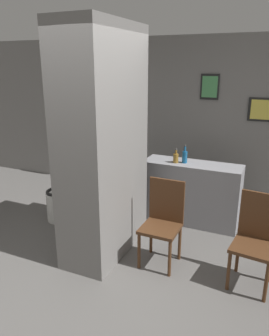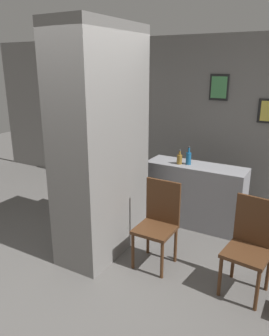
{
  "view_description": "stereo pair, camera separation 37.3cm",
  "coord_description": "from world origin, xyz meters",
  "px_view_note": "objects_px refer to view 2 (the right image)",
  "views": [
    {
      "loc": [
        1.76,
        -2.5,
        2.18
      ],
      "look_at": [
        0.17,
        1.01,
        0.95
      ],
      "focal_mm": 35.0,
      "sensor_mm": 36.0,
      "label": 1
    },
    {
      "loc": [
        2.09,
        -2.33,
        2.18
      ],
      "look_at": [
        0.17,
        1.01,
        0.95
      ],
      "focal_mm": 35.0,
      "sensor_mm": 36.0,
      "label": 2
    }
  ],
  "objects_px": {
    "chair_near_pillar": "(158,220)",
    "bottle_tall": "(189,158)",
    "bicycle": "(122,187)",
    "chair_by_doorway": "(250,243)",
    "toilet": "(67,193)"
  },
  "relations": [
    {
      "from": "chair_by_doorway",
      "to": "bottle_tall",
      "type": "relative_size",
      "value": 3.74
    },
    {
      "from": "bicycle",
      "to": "bottle_tall",
      "type": "relative_size",
      "value": 6.81
    },
    {
      "from": "chair_near_pillar",
      "to": "bottle_tall",
      "type": "bearing_deg",
      "value": 94.55
    },
    {
      "from": "chair_near_pillar",
      "to": "bicycle",
      "type": "distance_m",
      "value": 1.6
    },
    {
      "from": "bottle_tall",
      "to": "toilet",
      "type": "bearing_deg",
      "value": -158.46
    },
    {
      "from": "toilet",
      "to": "chair_near_pillar",
      "type": "xyz_separation_m",
      "value": [
        1.72,
        -0.43,
        0.17
      ]
    },
    {
      "from": "chair_by_doorway",
      "to": "bicycle",
      "type": "xyz_separation_m",
      "value": [
        -2.15,
        1.08,
        -0.18
      ]
    },
    {
      "from": "toilet",
      "to": "chair_near_pillar",
      "type": "bearing_deg",
      "value": -13.96
    },
    {
      "from": "chair_near_pillar",
      "to": "bottle_tall",
      "type": "relative_size",
      "value": 3.74
    },
    {
      "from": "toilet",
      "to": "chair_by_doorway",
      "type": "relative_size",
      "value": 0.86
    },
    {
      "from": "toilet",
      "to": "bottle_tall",
      "type": "distance_m",
      "value": 1.86
    },
    {
      "from": "bicycle",
      "to": "chair_by_doorway",
      "type": "bearing_deg",
      "value": -26.75
    },
    {
      "from": "chair_by_doorway",
      "to": "chair_near_pillar",
      "type": "bearing_deg",
      "value": -172.8
    },
    {
      "from": "toilet",
      "to": "bottle_tall",
      "type": "relative_size",
      "value": 3.21
    },
    {
      "from": "chair_by_doorway",
      "to": "bottle_tall",
      "type": "distance_m",
      "value": 1.57
    }
  ]
}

